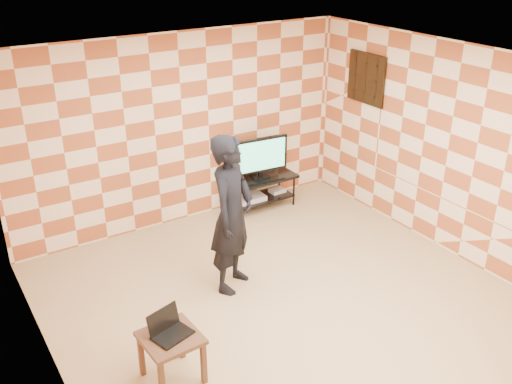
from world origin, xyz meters
The scene contains 14 objects.
floor centered at (0.00, 0.00, 0.00)m, with size 5.00×5.00×0.00m, color tan.
wall_back centered at (0.00, 2.50, 1.35)m, with size 5.00×0.02×2.70m, color beige.
wall_front centered at (0.00, -2.50, 1.35)m, with size 5.00×0.02×2.70m, color beige.
wall_left centered at (-2.50, 0.00, 1.35)m, with size 0.02×5.00×2.70m, color beige.
wall_right centered at (2.50, 0.00, 1.35)m, with size 0.02×5.00×2.70m, color beige.
ceiling centered at (0.00, 0.00, 2.70)m, with size 5.00×5.00×0.02m, color white.
wall_art centered at (2.47, 1.55, 1.95)m, with size 0.04×0.72×0.72m.
tv_stand centered at (1.08, 2.18, 0.37)m, with size 1.10×0.49×0.50m.
tv centered at (1.08, 2.17, 0.85)m, with size 0.86×0.19×0.62m.
dvd_player centered at (0.90, 2.18, 0.21)m, with size 0.43×0.30×0.07m, color silver.
game_console centered at (1.40, 2.19, 0.20)m, with size 0.24×0.17×0.05m, color silver.
side_table centered at (-1.60, -0.45, 0.41)m, with size 0.54×0.54×0.50m.
laptop centered at (-1.59, -0.41, 0.55)m, with size 0.41×0.36×0.23m.
person centered at (-0.32, 0.61, 0.95)m, with size 0.69×0.45×1.90m, color black.
Camera 1 is at (-3.17, -4.40, 3.91)m, focal length 40.00 mm.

